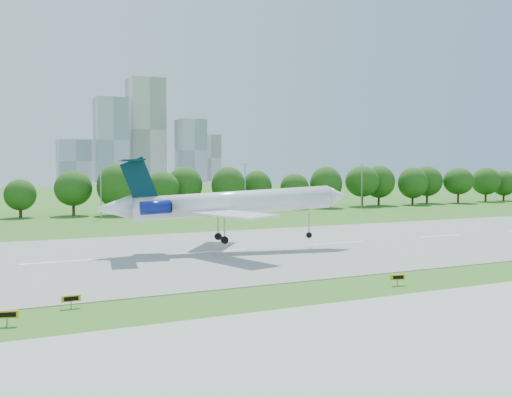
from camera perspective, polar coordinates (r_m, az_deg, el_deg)
ground at (r=48.58m, az=-15.83°, el=-10.60°), size 600.00×600.00×0.00m
runway at (r=72.89m, az=-19.06°, el=-6.00°), size 400.00×45.00×0.08m
taxiway at (r=31.71m, az=-10.23°, el=-18.02°), size 400.00×23.00×0.08m
tree_line at (r=138.90m, az=-22.08°, el=0.79°), size 288.40×8.40×10.40m
light_poles at (r=128.79m, az=-22.94°, el=0.67°), size 175.90×0.25×12.19m
skyline at (r=450.67m, az=-11.41°, el=5.57°), size 127.00×52.00×80.00m
airliner at (r=77.53m, az=-3.43°, el=-0.38°), size 34.95×25.17×11.59m
taxi_sign_left at (r=45.63m, az=-23.66°, el=-10.56°), size 1.62×0.62×1.14m
taxi_sign_centre at (r=49.39m, az=-18.01°, el=-9.46°), size 1.52×0.21×1.07m
taxi_sign_right at (r=57.48m, az=13.98°, el=-7.61°), size 1.54×0.42×1.08m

